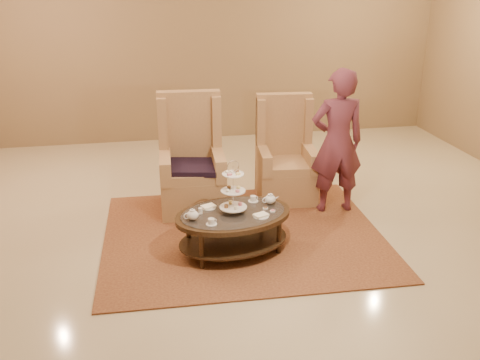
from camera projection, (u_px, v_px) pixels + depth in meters
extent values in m
plane|color=#C5B692|center=(255.00, 242.00, 5.80)|extent=(8.00, 8.00, 0.00)
cube|color=silver|center=(255.00, 242.00, 5.80)|extent=(8.00, 8.00, 0.02)
cube|color=olive|center=(205.00, 35.00, 8.82)|extent=(8.00, 0.04, 3.50)
cube|color=brown|center=(243.00, 235.00, 5.94)|extent=(3.11, 2.62, 0.02)
cylinder|color=black|center=(202.00, 252.00, 5.19)|extent=(0.06, 0.06, 0.40)
cylinder|color=black|center=(279.00, 237.00, 5.48)|extent=(0.06, 0.06, 0.40)
cylinder|color=black|center=(189.00, 233.00, 5.57)|extent=(0.06, 0.06, 0.40)
cylinder|color=black|center=(261.00, 220.00, 5.86)|extent=(0.06, 0.06, 0.40)
cylinder|color=silver|center=(233.00, 190.00, 5.34)|extent=(0.01, 0.01, 0.50)
torus|color=silver|center=(233.00, 166.00, 5.25)|extent=(0.13, 0.03, 0.13)
cylinder|color=silver|center=(233.00, 207.00, 5.41)|extent=(0.33, 0.33, 0.01)
cylinder|color=silver|center=(233.00, 191.00, 5.34)|extent=(0.29, 0.29, 0.01)
cylinder|color=silver|center=(233.00, 174.00, 5.28)|extent=(0.26, 0.26, 0.01)
cylinder|color=#BB6067|center=(240.00, 204.00, 5.43)|extent=(0.05, 0.05, 0.03)
cylinder|color=#D7BA6B|center=(231.00, 202.00, 5.47)|extent=(0.05, 0.05, 0.03)
cylinder|color=brown|center=(226.00, 206.00, 5.37)|extent=(0.05, 0.05, 0.03)
cylinder|color=beige|center=(236.00, 208.00, 5.33)|extent=(0.05, 0.05, 0.03)
ellipsoid|color=#D7BA6B|center=(238.00, 187.00, 5.38)|extent=(0.05, 0.05, 0.03)
ellipsoid|color=brown|center=(229.00, 187.00, 5.38)|extent=(0.05, 0.05, 0.03)
ellipsoid|color=beige|center=(228.00, 191.00, 5.30)|extent=(0.05, 0.05, 0.03)
ellipsoid|color=#BB6067|center=(237.00, 191.00, 5.29)|extent=(0.05, 0.05, 0.03)
cube|color=brown|center=(236.00, 171.00, 5.32)|extent=(0.05, 0.04, 0.02)
cube|color=beige|center=(228.00, 172.00, 5.30)|extent=(0.05, 0.04, 0.02)
cube|color=#BB6067|center=(230.00, 175.00, 5.23)|extent=(0.05, 0.04, 0.02)
cube|color=#D7BA6B|center=(238.00, 174.00, 5.24)|extent=(0.05, 0.04, 0.02)
ellipsoid|color=silver|center=(193.00, 215.00, 5.24)|extent=(0.14, 0.14, 0.10)
cylinder|color=silver|center=(192.00, 211.00, 5.22)|extent=(0.07, 0.07, 0.01)
sphere|color=silver|center=(192.00, 209.00, 5.22)|extent=(0.02, 0.02, 0.02)
cone|color=silver|center=(200.00, 213.00, 5.26)|extent=(0.08, 0.04, 0.05)
torus|color=silver|center=(187.00, 216.00, 5.22)|extent=(0.07, 0.02, 0.07)
ellipsoid|color=silver|center=(270.00, 199.00, 5.61)|extent=(0.14, 0.14, 0.10)
cylinder|color=silver|center=(270.00, 195.00, 5.59)|extent=(0.07, 0.07, 0.01)
sphere|color=silver|center=(270.00, 194.00, 5.58)|extent=(0.02, 0.02, 0.02)
cone|color=silver|center=(277.00, 198.00, 5.63)|extent=(0.08, 0.04, 0.05)
torus|color=silver|center=(265.00, 200.00, 5.58)|extent=(0.07, 0.02, 0.07)
cylinder|color=silver|center=(211.00, 224.00, 5.17)|extent=(0.13, 0.13, 0.01)
cylinder|color=silver|center=(211.00, 221.00, 5.16)|extent=(0.07, 0.07, 0.05)
torus|color=silver|center=(215.00, 221.00, 5.17)|extent=(0.04, 0.01, 0.04)
cylinder|color=silver|center=(253.00, 201.00, 5.69)|extent=(0.13, 0.13, 0.01)
cylinder|color=silver|center=(253.00, 198.00, 5.68)|extent=(0.07, 0.07, 0.05)
torus|color=silver|center=(256.00, 198.00, 5.69)|extent=(0.04, 0.01, 0.04)
cylinder|color=silver|center=(208.00, 208.00, 5.53)|extent=(0.19, 0.19, 0.01)
cube|color=white|center=(208.00, 206.00, 5.53)|extent=(0.17, 0.15, 0.02)
cylinder|color=silver|center=(261.00, 216.00, 5.33)|extent=(0.19, 0.19, 0.01)
cube|color=white|center=(261.00, 215.00, 5.33)|extent=(0.17, 0.15, 0.02)
cylinder|color=silver|center=(200.00, 211.00, 5.39)|extent=(0.05, 0.05, 0.06)
cylinder|color=silver|center=(273.00, 211.00, 5.44)|extent=(0.07, 0.07, 0.01)
cylinder|color=#BB6067|center=(273.00, 210.00, 5.43)|extent=(0.05, 0.05, 0.01)
cylinder|color=silver|center=(266.00, 208.00, 5.50)|extent=(0.07, 0.07, 0.01)
cylinder|color=brown|center=(266.00, 207.00, 5.50)|extent=(0.05, 0.05, 0.01)
cylinder|color=silver|center=(192.00, 211.00, 5.45)|extent=(0.07, 0.07, 0.01)
cylinder|color=beige|center=(192.00, 210.00, 5.45)|extent=(0.05, 0.05, 0.01)
cube|color=tan|center=(193.00, 192.00, 6.51)|extent=(0.79, 0.79, 0.46)
cube|color=tan|center=(192.00, 172.00, 6.35)|extent=(0.68, 0.68, 0.11)
cube|color=tan|center=(190.00, 147.00, 6.62)|extent=(0.76, 0.19, 1.41)
cube|color=tan|center=(162.00, 124.00, 6.42)|extent=(0.12, 0.24, 0.65)
cube|color=tan|center=(216.00, 122.00, 6.51)|extent=(0.12, 0.24, 0.65)
cube|color=tan|center=(165.00, 167.00, 6.28)|extent=(0.16, 0.69, 0.28)
cube|color=tan|center=(218.00, 164.00, 6.36)|extent=(0.16, 0.69, 0.28)
cube|color=black|center=(192.00, 167.00, 6.30)|extent=(0.69, 0.64, 0.07)
cube|color=tan|center=(286.00, 183.00, 6.83)|extent=(0.77, 0.77, 0.42)
cube|color=tan|center=(287.00, 165.00, 6.69)|extent=(0.65, 0.65, 0.10)
cube|color=tan|center=(283.00, 143.00, 6.94)|extent=(0.72, 0.21, 1.31)
cube|color=tan|center=(260.00, 122.00, 6.77)|extent=(0.12, 0.23, 0.60)
cube|color=tan|center=(307.00, 121.00, 6.82)|extent=(0.12, 0.23, 0.60)
cube|color=tan|center=(264.00, 160.00, 6.63)|extent=(0.18, 0.64, 0.26)
cube|color=tan|center=(310.00, 158.00, 6.68)|extent=(0.18, 0.64, 0.26)
imported|color=brown|center=(337.00, 142.00, 6.26)|extent=(0.65, 0.44, 1.74)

